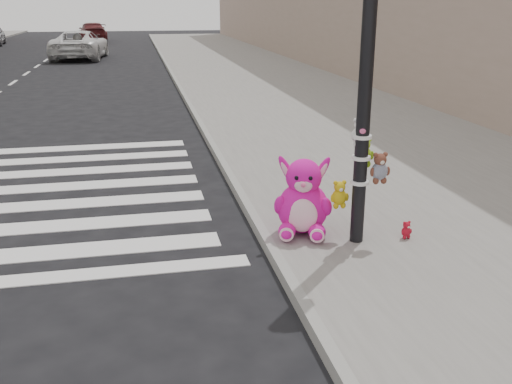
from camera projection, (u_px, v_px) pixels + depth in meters
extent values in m
plane|color=black|center=(144.00, 362.00, 4.85)|extent=(120.00, 120.00, 0.00)
cube|color=slate|center=(328.00, 115.00, 15.08)|extent=(7.00, 80.00, 0.14)
cube|color=gray|center=(198.00, 120.00, 14.41)|extent=(0.12, 80.00, 0.15)
cylinder|color=black|center=(366.00, 75.00, 6.35)|extent=(0.16, 0.16, 4.00)
cylinder|color=white|center=(360.00, 182.00, 6.74)|extent=(0.22, 0.22, 0.04)
cylinder|color=white|center=(361.00, 158.00, 6.65)|extent=(0.22, 0.22, 0.04)
cylinder|color=white|center=(362.00, 137.00, 6.57)|extent=(0.22, 0.22, 0.04)
ellipsoid|color=#E3139F|center=(287.00, 233.00, 6.96)|extent=(0.31, 0.39, 0.19)
ellipsoid|color=#E3139F|center=(317.00, 234.00, 6.93)|extent=(0.31, 0.39, 0.19)
ellipsoid|color=#E3139F|center=(303.00, 208.00, 7.14)|extent=(0.79, 0.72, 0.65)
ellipsoid|color=#F9BFD1|center=(302.00, 216.00, 6.93)|extent=(0.38, 0.23, 0.43)
sphere|color=#E3139F|center=(304.00, 177.00, 7.01)|extent=(0.56, 0.56, 0.45)
ellipsoid|color=#E3139F|center=(287.00, 171.00, 7.03)|extent=(0.32, 0.18, 0.45)
ellipsoid|color=#E3139F|center=(321.00, 172.00, 6.99)|extent=(0.32, 0.18, 0.45)
imported|color=silver|center=(80.00, 45.00, 30.44)|extent=(2.91, 5.54, 1.49)
imported|color=#58191B|center=(93.00, 32.00, 44.60)|extent=(2.56, 5.01, 1.39)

